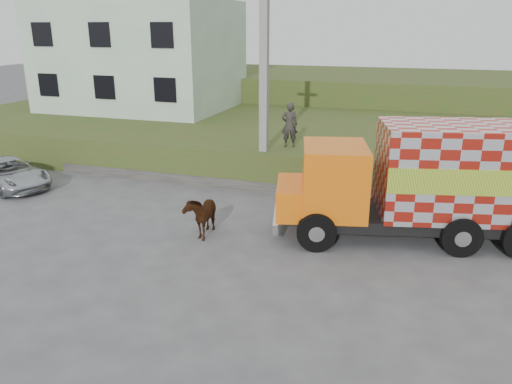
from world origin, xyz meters
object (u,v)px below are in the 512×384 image
(utility_pole, at_px, (264,84))
(cargo_truck, at_px, (425,181))
(cow, at_px, (201,214))
(suv, at_px, (9,173))
(pedestrian, at_px, (289,125))

(utility_pole, height_order, cargo_truck, utility_pole)
(cow, distance_m, suv, 9.42)
(pedestrian, bearing_deg, suv, -0.38)
(cow, distance_m, pedestrian, 6.37)
(cow, bearing_deg, suv, 160.67)
(utility_pole, distance_m, cow, 6.12)
(suv, bearing_deg, pedestrian, -48.10)
(cargo_truck, bearing_deg, pedestrian, 127.68)
(cargo_truck, distance_m, suv, 15.65)
(suv, xyz_separation_m, pedestrian, (10.41, 4.04, 1.82))
(suv, height_order, pedestrian, pedestrian)
(cargo_truck, height_order, pedestrian, cargo_truck)
(cargo_truck, distance_m, cow, 6.73)
(cargo_truck, relative_size, suv, 1.99)
(utility_pole, distance_m, pedestrian, 2.08)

